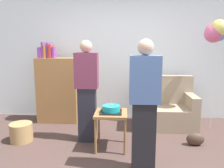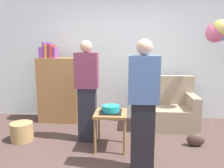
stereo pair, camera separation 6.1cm
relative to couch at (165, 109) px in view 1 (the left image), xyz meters
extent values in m
plane|color=#4C3833|center=(-0.83, -1.47, -0.34)|extent=(8.00, 8.00, 0.00)
cube|color=silver|center=(-0.83, 0.58, 1.01)|extent=(6.00, 0.10, 2.70)
cube|color=gray|center=(0.00, -0.06, -0.14)|extent=(1.10, 0.70, 0.40)
cube|color=gray|center=(0.00, 0.21, 0.34)|extent=(1.10, 0.16, 0.56)
cube|color=gray|center=(-0.47, -0.06, 0.18)|extent=(0.16, 0.70, 0.24)
cube|color=gray|center=(0.47, -0.06, 0.18)|extent=(0.16, 0.70, 0.24)
cube|color=olive|center=(-2.12, 0.15, 0.31)|extent=(0.80, 0.36, 1.30)
cube|color=#7F3D93|center=(-2.43, 0.15, 1.06)|extent=(0.06, 0.24, 0.21)
cube|color=#7F3D93|center=(-2.38, 0.15, 1.11)|extent=(0.03, 0.19, 0.31)
cube|color=orange|center=(-2.33, 0.15, 1.09)|extent=(0.05, 0.20, 0.26)
cube|color=#7F3D93|center=(-2.27, 0.15, 1.11)|extent=(0.03, 0.20, 0.30)
cube|color=red|center=(-2.22, 0.15, 1.09)|extent=(0.05, 0.23, 0.26)
cube|color=#7F3D93|center=(-2.17, 0.15, 1.07)|extent=(0.04, 0.19, 0.21)
cube|color=olive|center=(-0.98, -1.01, 0.20)|extent=(0.48, 0.48, 0.04)
cylinder|color=olive|center=(-1.19, -1.22, -0.08)|extent=(0.04, 0.04, 0.52)
cylinder|color=olive|center=(-0.77, -1.22, -0.08)|extent=(0.04, 0.04, 0.52)
cylinder|color=olive|center=(-1.19, -0.80, -0.08)|extent=(0.04, 0.04, 0.52)
cylinder|color=olive|center=(-0.77, -0.80, -0.08)|extent=(0.04, 0.04, 0.52)
cube|color=black|center=(-0.98, -1.01, 0.23)|extent=(0.32, 0.32, 0.02)
cylinder|color=teal|center=(-0.98, -1.01, 0.29)|extent=(0.26, 0.26, 0.09)
cylinder|color=#EA668C|center=(-0.91, -1.02, 0.36)|extent=(0.01, 0.01, 0.05)
cylinder|color=#EA668C|center=(-0.91, -0.97, 0.36)|extent=(0.01, 0.01, 0.06)
cylinder|color=#EA668C|center=(-0.95, -0.96, 0.36)|extent=(0.01, 0.01, 0.05)
cylinder|color=#F2CC4C|center=(-0.98, -0.95, 0.36)|extent=(0.01, 0.01, 0.06)
cylinder|color=#EA668C|center=(-1.01, -0.95, 0.36)|extent=(0.01, 0.01, 0.05)
cylinder|color=#EA668C|center=(-1.05, -0.97, 0.36)|extent=(0.01, 0.01, 0.06)
cylinder|color=#EA668C|center=(-1.06, -1.01, 0.35)|extent=(0.01, 0.01, 0.05)
cylinder|color=#F2CC4C|center=(-1.05, -1.06, 0.36)|extent=(0.01, 0.01, 0.06)
cylinder|color=#F2CC4C|center=(-1.03, -1.09, 0.36)|extent=(0.01, 0.01, 0.05)
cylinder|color=#EA668C|center=(-0.98, -1.10, 0.36)|extent=(0.01, 0.01, 0.05)
cylinder|color=#F2CC4C|center=(-0.94, -1.08, 0.36)|extent=(0.01, 0.01, 0.06)
cylinder|color=#66B2E5|center=(-0.91, -1.06, 0.36)|extent=(0.01, 0.01, 0.06)
cube|color=#23232D|center=(-1.38, -0.75, 0.10)|extent=(0.28, 0.20, 0.88)
cube|color=#75334C|center=(-1.38, -0.75, 0.82)|extent=(0.36, 0.22, 0.56)
sphere|color=#D1A889|center=(-1.38, -0.75, 1.19)|extent=(0.19, 0.19, 0.19)
cube|color=black|center=(-0.54, -1.62, 0.10)|extent=(0.28, 0.20, 0.88)
cube|color=#4C6BA3|center=(-0.54, -1.62, 0.82)|extent=(0.36, 0.22, 0.56)
sphere|color=#D1A889|center=(-0.54, -1.62, 1.19)|extent=(0.19, 0.19, 0.19)
cylinder|color=#A88451|center=(-2.46, -0.85, -0.19)|extent=(0.36, 0.36, 0.30)
ellipsoid|color=#473328|center=(0.34, -0.85, -0.24)|extent=(0.28, 0.14, 0.20)
cylinder|color=silver|center=(0.83, -0.12, 0.49)|extent=(0.00, 0.00, 1.66)
sphere|color=#668ED6|center=(0.84, -0.17, 1.40)|extent=(0.25, 0.25, 0.25)
sphere|color=#D65B84|center=(0.77, -0.10, 1.45)|extent=(0.29, 0.29, 0.29)
sphere|color=#E5D666|center=(0.82, -0.22, 1.49)|extent=(0.29, 0.29, 0.29)
sphere|color=#D65B84|center=(0.74, -0.18, 1.41)|extent=(0.32, 0.32, 0.32)
camera|label=1|loc=(-0.78, -4.26, 1.23)|focal=36.29mm
camera|label=2|loc=(-0.71, -4.25, 1.23)|focal=36.29mm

